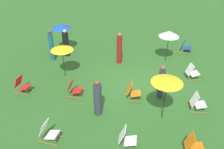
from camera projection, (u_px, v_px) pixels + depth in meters
ground_plane at (136, 85)px, 12.11m from camera, size 40.00×40.00×0.00m
deckchair_0 at (192, 72)px, 12.46m from camera, size 0.68×0.87×0.83m
deckchair_1 at (132, 92)px, 11.00m from camera, size 0.54×0.80×0.83m
deckchair_2 at (74, 88)px, 11.22m from camera, size 0.51×0.78×0.83m
deckchair_3 at (193, 145)px, 8.30m from camera, size 0.55×0.80×0.83m
deckchair_4 at (197, 103)px, 10.31m from camera, size 0.57×0.82×0.83m
deckchair_5 at (22, 85)px, 11.47m from camera, size 0.58×0.82×0.83m
deckchair_6 at (126, 138)px, 8.58m from camera, size 0.51×0.78×0.83m
deckchair_7 at (186, 46)px, 15.15m from camera, size 0.63×0.85×0.83m
deckchair_8 at (48, 132)px, 8.85m from camera, size 0.56×0.81×0.83m
umbrella_0 at (61, 26)px, 14.55m from camera, size 1.22×1.22×1.78m
umbrella_1 at (169, 34)px, 13.40m from camera, size 1.15×1.15×1.86m
umbrella_2 at (62, 48)px, 12.03m from camera, size 1.15×1.15×1.71m
umbrella_3 at (167, 80)px, 9.08m from camera, size 1.23×1.23×2.00m
person_0 at (98, 98)px, 9.87m from camera, size 0.46×0.46×1.68m
person_1 at (119, 49)px, 13.65m from camera, size 0.31×0.31×1.84m
person_2 at (161, 83)px, 10.84m from camera, size 0.32×0.32×1.68m
person_3 at (66, 44)px, 14.51m from camera, size 0.36×0.36×1.67m
person_4 at (51, 45)px, 13.95m from camera, size 0.29×0.29×1.87m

